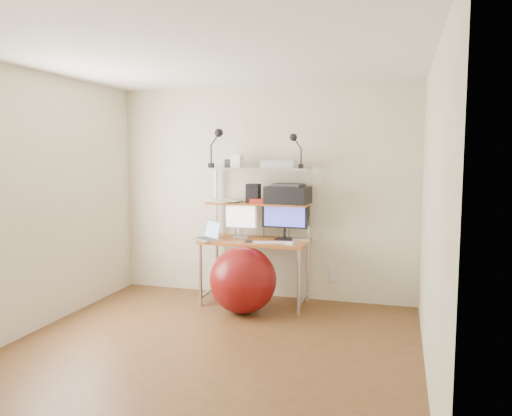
{
  "coord_description": "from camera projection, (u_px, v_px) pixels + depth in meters",
  "views": [
    {
      "loc": [
        1.57,
        -3.91,
        1.71
      ],
      "look_at": [
        0.1,
        1.15,
        1.14
      ],
      "focal_mm": 35.0,
      "sensor_mm": 36.0,
      "label": 1
    }
  ],
  "objects": [
    {
      "name": "keyboard",
      "position": [
        272.0,
        242.0,
        5.45
      ],
      "size": [
        0.43,
        0.22,
        0.01
      ],
      "primitive_type": "cube",
      "rotation": [
        0.0,
        0.0,
        0.26
      ],
      "color": "silver",
      "rests_on": "desktop"
    },
    {
      "name": "nas_cube",
      "position": [
        253.0,
        193.0,
        5.75
      ],
      "size": [
        0.15,
        0.15,
        0.22
      ],
      "primitive_type": "cube",
      "rotation": [
        0.0,
        0.0,
        0.02
      ],
      "color": "black",
      "rests_on": "mid_shelf"
    },
    {
      "name": "phone",
      "position": [
        248.0,
        241.0,
        5.54
      ],
      "size": [
        0.1,
        0.15,
        0.01
      ],
      "primitive_type": "cube",
      "rotation": [
        0.0,
        0.0,
        0.26
      ],
      "color": "black",
      "rests_on": "desktop"
    },
    {
      "name": "scanner",
      "position": [
        277.0,
        164.0,
        5.61
      ],
      "size": [
        0.41,
        0.31,
        0.1
      ],
      "rotation": [
        0.0,
        0.0,
        0.2
      ],
      "color": "silver",
      "rests_on": "top_shelf"
    },
    {
      "name": "clip_lamp_right",
      "position": [
        295.0,
        143.0,
        5.46
      ],
      "size": [
        0.15,
        0.08,
        0.38
      ],
      "color": "black",
      "rests_on": "top_shelf"
    },
    {
      "name": "mouse",
      "position": [
        290.0,
        243.0,
        5.37
      ],
      "size": [
        0.11,
        0.08,
        0.03
      ],
      "primitive_type": "cube",
      "rotation": [
        0.0,
        0.0,
        -0.23
      ],
      "color": "silver",
      "rests_on": "desktop"
    },
    {
      "name": "mac_mini",
      "position": [
        300.0,
        239.0,
        5.58
      ],
      "size": [
        0.24,
        0.24,
        0.04
      ],
      "primitive_type": "cube",
      "rotation": [
        0.0,
        0.0,
        0.29
      ],
      "color": "silver",
      "rests_on": "desktop"
    },
    {
      "name": "clip_lamp_left",
      "position": [
        217.0,
        139.0,
        5.69
      ],
      "size": [
        0.18,
        0.1,
        0.45
      ],
      "color": "black",
      "rests_on": "top_shelf"
    },
    {
      "name": "red_box",
      "position": [
        258.0,
        201.0,
        5.65
      ],
      "size": [
        0.2,
        0.14,
        0.05
      ],
      "primitive_type": "cube",
      "rotation": [
        0.0,
        0.0,
        0.12
      ],
      "color": "#AE2B1B",
      "rests_on": "mid_shelf"
    },
    {
      "name": "printer",
      "position": [
        288.0,
        194.0,
        5.62
      ],
      "size": [
        0.51,
        0.37,
        0.23
      ],
      "rotation": [
        0.0,
        0.0,
        -0.11
      ],
      "color": "black",
      "rests_on": "mid_shelf"
    },
    {
      "name": "box_white",
      "position": [
        237.0,
        161.0,
        5.75
      ],
      "size": [
        0.14,
        0.12,
        0.14
      ],
      "primitive_type": "cube",
      "rotation": [
        0.0,
        0.0,
        -0.17
      ],
      "color": "silver",
      "rests_on": "top_shelf"
    },
    {
      "name": "monitor_black",
      "position": [
        285.0,
        216.0,
        5.65
      ],
      "size": [
        0.53,
        0.15,
        0.53
      ],
      "rotation": [
        0.0,
        0.0,
        -0.04
      ],
      "color": "black",
      "rests_on": "desktop"
    },
    {
      "name": "box_grey",
      "position": [
        230.0,
        163.0,
        5.82
      ],
      "size": [
        0.1,
        0.1,
        0.1
      ],
      "primitive_type": "cube",
      "rotation": [
        0.0,
        0.0,
        0.03
      ],
      "color": "#2F2F32",
      "rests_on": "top_shelf"
    },
    {
      "name": "wall_outlet",
      "position": [
        333.0,
        276.0,
        5.79
      ],
      "size": [
        0.08,
        0.01,
        0.12
      ],
      "primitive_type": "cube",
      "color": "silver",
      "rests_on": "room"
    },
    {
      "name": "laptop",
      "position": [
        210.0,
        236.0,
        5.65
      ],
      "size": [
        0.4,
        0.39,
        0.27
      ],
      "rotation": [
        0.0,
        0.0,
        -0.67
      ],
      "color": "silver",
      "rests_on": "desktop"
    },
    {
      "name": "exercise_ball",
      "position": [
        243.0,
        280.0,
        5.36
      ],
      "size": [
        0.72,
        0.72,
        0.72
      ],
      "primitive_type": "sphere",
      "color": "maroon",
      "rests_on": "floor"
    },
    {
      "name": "room",
      "position": [
        207.0,
        208.0,
        4.22
      ],
      "size": [
        3.6,
        3.6,
        3.6
      ],
      "color": "brown",
      "rests_on": "ground"
    },
    {
      "name": "computer_desk",
      "position": [
        256.0,
        220.0,
        5.68
      ],
      "size": [
        1.2,
        0.6,
        1.57
      ],
      "color": "#AC5521",
      "rests_on": "ground"
    },
    {
      "name": "paper_stack",
      "position": [
        226.0,
        201.0,
        5.83
      ],
      "size": [
        0.39,
        0.4,
        0.03
      ],
      "color": "white",
      "rests_on": "mid_shelf"
    },
    {
      "name": "monitor_silver",
      "position": [
        241.0,
        219.0,
        5.76
      ],
      "size": [
        0.38,
        0.15,
        0.42
      ],
      "rotation": [
        0.0,
        0.0,
        0.12
      ],
      "color": "silver",
      "rests_on": "desktop"
    }
  ]
}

